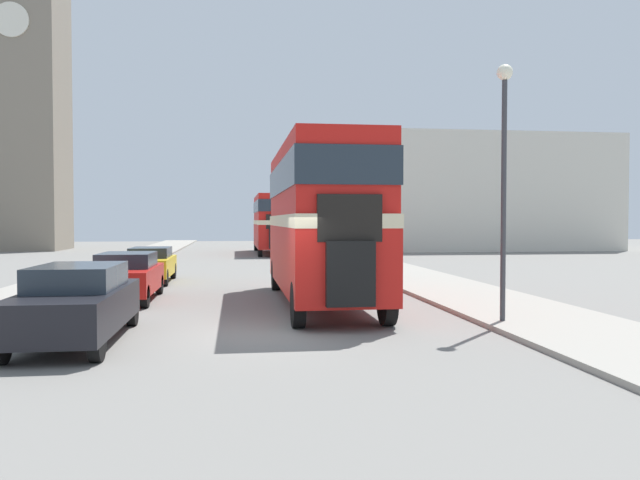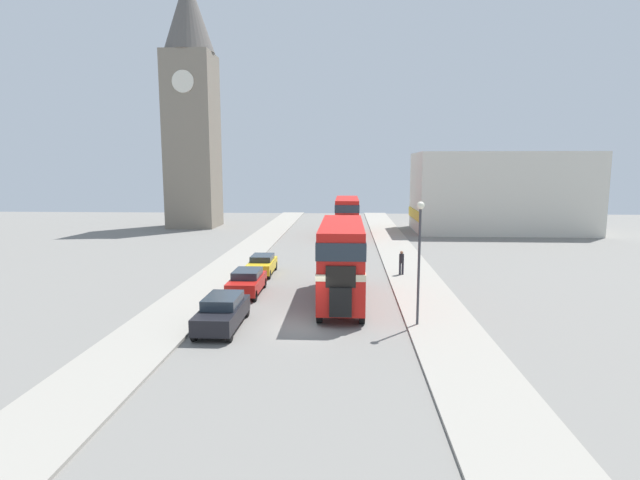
# 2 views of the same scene
# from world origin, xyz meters

# --- Properties ---
(ground_plane) EXTENTS (120.00, 120.00, 0.00)m
(ground_plane) POSITION_xyz_m (0.00, 0.00, 0.00)
(ground_plane) COLOR slate
(sidewalk_right) EXTENTS (3.50, 120.00, 0.12)m
(sidewalk_right) POSITION_xyz_m (6.75, 0.00, 0.06)
(sidewalk_right) COLOR gray
(sidewalk_right) RESTS_ON ground_plane
(sidewalk_left) EXTENTS (3.50, 120.00, 0.12)m
(sidewalk_left) POSITION_xyz_m (-6.75, 0.00, 0.06)
(sidewalk_left) COLOR gray
(sidewalk_left) RESTS_ON ground_plane
(double_decker_bus) EXTENTS (2.37, 9.72, 4.49)m
(double_decker_bus) POSITION_xyz_m (1.85, 4.48, 2.66)
(double_decker_bus) COLOR red
(double_decker_bus) RESTS_ON ground_plane
(bus_distant) EXTENTS (2.51, 10.50, 4.20)m
(bus_distant) POSITION_xyz_m (2.14, 32.19, 2.50)
(bus_distant) COLOR red
(bus_distant) RESTS_ON ground_plane
(car_parked_near) EXTENTS (1.76, 4.61, 1.53)m
(car_parked_near) POSITION_xyz_m (-3.72, -0.45, 0.79)
(car_parked_near) COLOR black
(car_parked_near) RESTS_ON ground_plane
(car_parked_mid) EXTENTS (1.75, 4.20, 1.44)m
(car_parked_mid) POSITION_xyz_m (-3.84, 5.98, 0.75)
(car_parked_mid) COLOR red
(car_parked_mid) RESTS_ON ground_plane
(car_parked_far) EXTENTS (1.66, 3.97, 1.37)m
(car_parked_far) POSITION_xyz_m (-3.88, 11.61, 0.72)
(car_parked_far) COLOR gold
(car_parked_far) RESTS_ON ground_plane
(pedestrian_walking) EXTENTS (0.34, 0.34, 1.68)m
(pedestrian_walking) POSITION_xyz_m (5.96, 11.47, 1.07)
(pedestrian_walking) COLOR #282833
(pedestrian_walking) RESTS_ON sidewalk_right
(street_lamp) EXTENTS (0.36, 0.36, 5.86)m
(street_lamp) POSITION_xyz_m (5.52, 0.21, 3.96)
(street_lamp) COLOR #38383D
(street_lamp) RESTS_ON sidewalk_right
(church_tower) EXTENTS (6.18, 6.18, 30.84)m
(church_tower) POSITION_xyz_m (-17.39, 40.07, 15.74)
(church_tower) COLOR gray
(church_tower) RESTS_ON ground_plane
(shop_building_block) EXTENTS (19.96, 10.25, 9.28)m
(shop_building_block) POSITION_xyz_m (20.16, 37.03, 4.64)
(shop_building_block) COLOR beige
(shop_building_block) RESTS_ON ground_plane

